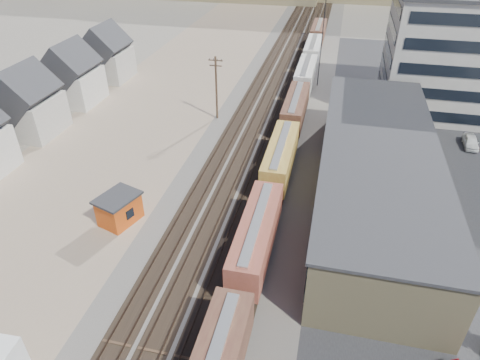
% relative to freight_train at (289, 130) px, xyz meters
% --- Properties ---
extents(ground, '(300.00, 300.00, 0.00)m').
position_rel_freight_train_xyz_m(ground, '(-3.80, -34.88, -2.79)').
color(ground, '#6B6356').
rests_on(ground, ground).
extents(ballast_bed, '(18.00, 200.00, 0.06)m').
position_rel_freight_train_xyz_m(ballast_bed, '(-3.80, 15.12, -2.76)').
color(ballast_bed, '#4C4742').
rests_on(ballast_bed, ground).
extents(dirt_yard, '(24.00, 180.00, 0.03)m').
position_rel_freight_train_xyz_m(dirt_yard, '(-23.80, 5.12, -2.78)').
color(dirt_yard, '#88745D').
rests_on(dirt_yard, ground).
extents(asphalt_lot, '(26.00, 120.00, 0.04)m').
position_rel_freight_train_xyz_m(asphalt_lot, '(18.20, 0.12, -2.77)').
color(asphalt_lot, '#232326').
rests_on(asphalt_lot, ground).
extents(rail_tracks, '(11.40, 200.00, 0.24)m').
position_rel_freight_train_xyz_m(rail_tracks, '(-4.35, 15.12, -2.68)').
color(rail_tracks, black).
rests_on(rail_tracks, ground).
extents(freight_train, '(3.00, 119.74, 4.46)m').
position_rel_freight_train_xyz_m(freight_train, '(0.00, 0.00, 0.00)').
color(freight_train, black).
rests_on(freight_train, ground).
extents(warehouse, '(12.40, 40.40, 7.25)m').
position_rel_freight_train_xyz_m(warehouse, '(11.18, -9.88, 0.86)').
color(warehouse, tan).
rests_on(warehouse, ground).
extents(office_tower, '(22.60, 18.60, 18.45)m').
position_rel_freight_train_xyz_m(office_tower, '(24.15, 20.07, 6.47)').
color(office_tower, '#9E998E').
rests_on(office_tower, ground).
extents(utility_pole_north, '(2.20, 0.32, 10.00)m').
position_rel_freight_train_xyz_m(utility_pole_north, '(-12.30, 7.12, 2.50)').
color(utility_pole_north, '#382619').
rests_on(utility_pole_north, ground).
extents(radio_mast, '(1.20, 0.16, 18.00)m').
position_rel_freight_train_xyz_m(radio_mast, '(2.20, 25.12, 6.33)').
color(radio_mast, black).
rests_on(radio_mast, ground).
extents(maintenance_shed, '(4.70, 5.34, 3.28)m').
position_rel_freight_train_xyz_m(maintenance_shed, '(-15.44, -20.52, -1.12)').
color(maintenance_shed, '#D04E13').
rests_on(maintenance_shed, ground).
extents(parked_car_blue, '(6.50, 5.80, 1.67)m').
position_rel_freight_train_xyz_m(parked_car_blue, '(17.21, 22.11, -1.96)').
color(parked_car_blue, navy).
rests_on(parked_car_blue, ground).
extents(parked_car_far, '(2.09, 4.61, 1.54)m').
position_rel_freight_train_xyz_m(parked_car_far, '(25.16, 6.13, -2.03)').
color(parked_car_far, silver).
rests_on(parked_car_far, ground).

